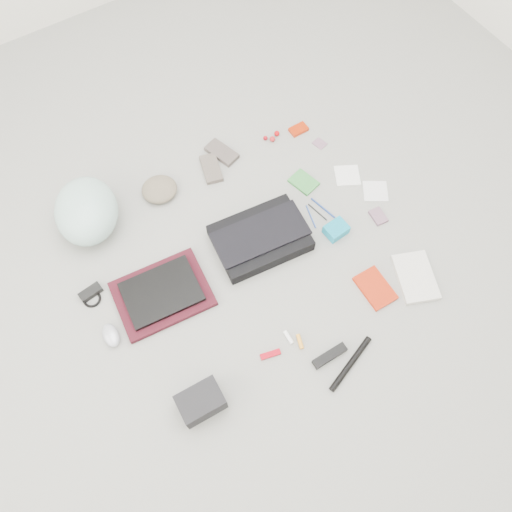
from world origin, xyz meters
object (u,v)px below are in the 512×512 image
accordion_wallet (336,230)px  messenger_bag (260,238)px  book_red (375,288)px  camera_bag (201,402)px  bike_helmet (86,211)px  laptop (162,292)px

accordion_wallet → messenger_bag: bearing=151.9°
book_red → accordion_wallet: accordion_wallet is taller
camera_bag → accordion_wallet: 1.00m
bike_helmet → camera_bag: bearing=-68.8°
book_red → accordion_wallet: bearing=87.9°
messenger_bag → laptop: bearing=-173.5°
messenger_bag → book_red: messenger_bag is taller
bike_helmet → accordion_wallet: bike_helmet is taller
camera_bag → book_red: camera_bag is taller
messenger_bag → book_red: bearing=-50.5°
messenger_bag → bike_helmet: size_ratio=1.16×
bike_helmet → camera_bag: (0.02, -1.02, -0.05)m
bike_helmet → camera_bag: bike_helmet is taller
camera_bag → book_red: (0.91, 0.03, -0.05)m
laptop → book_red: (0.82, -0.48, -0.03)m
laptop → book_red: bearing=-24.5°
bike_helmet → book_red: size_ratio=1.96×
book_red → messenger_bag: bearing=124.5°
accordion_wallet → bike_helmet: bearing=141.4°
book_red → accordion_wallet: (0.02, 0.33, 0.02)m
book_red → bike_helmet: bearing=135.0°
bike_helmet → camera_bag: 1.03m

